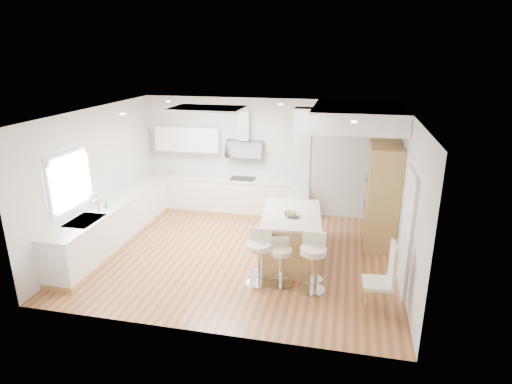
% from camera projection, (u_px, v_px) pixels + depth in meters
% --- Properties ---
extents(ground, '(6.00, 6.00, 0.00)m').
position_uv_depth(ground, '(241.00, 255.00, 8.49)').
color(ground, '#A6683D').
rests_on(ground, ground).
extents(ceiling, '(6.00, 5.00, 0.02)m').
position_uv_depth(ceiling, '(241.00, 255.00, 8.49)').
color(ceiling, white).
rests_on(ceiling, ground).
extents(wall_back, '(6.00, 0.04, 2.80)m').
position_uv_depth(wall_back, '(266.00, 157.00, 10.37)').
color(wall_back, beige).
rests_on(wall_back, ground).
extents(wall_left, '(0.04, 5.00, 2.80)m').
position_uv_depth(wall_left, '(97.00, 178.00, 8.66)').
color(wall_left, beige).
rests_on(wall_left, ground).
extents(wall_right, '(0.04, 5.00, 2.80)m').
position_uv_depth(wall_right, '(407.00, 199.00, 7.44)').
color(wall_right, beige).
rests_on(wall_right, ground).
extents(skylight, '(4.10, 2.10, 0.06)m').
position_uv_depth(skylight, '(208.00, 109.00, 8.33)').
color(skylight, silver).
rests_on(skylight, ground).
extents(window_left, '(0.06, 1.28, 1.07)m').
position_uv_depth(window_left, '(69.00, 176.00, 7.72)').
color(window_left, white).
rests_on(window_left, ground).
extents(doorway_right, '(0.05, 1.00, 2.10)m').
position_uv_depth(doorway_right, '(407.00, 233.00, 7.02)').
color(doorway_right, '#484039').
rests_on(doorway_right, ground).
extents(counter_left, '(0.63, 4.50, 1.35)m').
position_uv_depth(counter_left, '(121.00, 218.00, 9.11)').
color(counter_left, tan).
rests_on(counter_left, ground).
extents(counter_back, '(3.62, 0.63, 2.50)m').
position_uv_depth(counter_back, '(227.00, 185.00, 10.52)').
color(counter_back, tan).
rests_on(counter_back, ground).
extents(pillar, '(0.35, 0.35, 2.80)m').
position_uv_depth(pillar, '(301.00, 177.00, 8.72)').
color(pillar, silver).
rests_on(pillar, ground).
extents(soffit, '(1.78, 2.20, 0.40)m').
position_uv_depth(soffit, '(358.00, 116.00, 8.54)').
color(soffit, white).
rests_on(soffit, ground).
extents(oven_column, '(0.63, 1.21, 2.10)m').
position_uv_depth(oven_column, '(382.00, 194.00, 8.76)').
color(oven_column, tan).
rests_on(oven_column, ground).
extents(peninsula, '(1.24, 1.72, 1.06)m').
position_uv_depth(peninsula, '(291.00, 237.00, 8.10)').
color(peninsula, tan).
rests_on(peninsula, ground).
extents(bar_stool_a, '(0.46, 0.46, 0.98)m').
position_uv_depth(bar_stool_a, '(259.00, 255.00, 7.27)').
color(bar_stool_a, silver).
rests_on(bar_stool_a, ground).
extents(bar_stool_b, '(0.50, 0.50, 0.87)m').
position_uv_depth(bar_stool_b, '(281.00, 259.00, 7.27)').
color(bar_stool_b, silver).
rests_on(bar_stool_b, ground).
extents(bar_stool_c, '(0.47, 0.47, 1.02)m').
position_uv_depth(bar_stool_c, '(313.00, 260.00, 7.06)').
color(bar_stool_c, silver).
rests_on(bar_stool_c, ground).
extents(dining_chair, '(0.47, 0.47, 1.14)m').
position_uv_depth(dining_chair, '(385.00, 275.00, 6.49)').
color(dining_chair, beige).
rests_on(dining_chair, ground).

